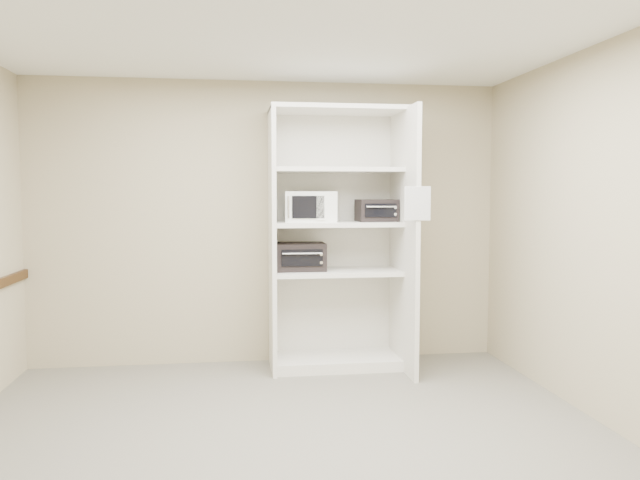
{
  "coord_description": "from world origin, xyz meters",
  "views": [
    {
      "loc": [
        -0.33,
        -4.02,
        1.64
      ],
      "look_at": [
        0.41,
        1.32,
        1.23
      ],
      "focal_mm": 35.0,
      "sensor_mm": 36.0,
      "label": 1
    }
  ],
  "objects": [
    {
      "name": "wall_back",
      "position": [
        0.0,
        2.0,
        1.35
      ],
      "size": [
        4.5,
        0.02,
        2.7
      ],
      "primitive_type": "cube",
      "color": "tan",
      "rests_on": "ground"
    },
    {
      "name": "shelving_unit",
      "position": [
        0.67,
        1.7,
        1.13
      ],
      "size": [
        1.24,
        0.92,
        2.42
      ],
      "color": "silver",
      "rests_on": "floor"
    },
    {
      "name": "paper_sign",
      "position": [
        1.21,
        1.07,
        1.55
      ],
      "size": [
        0.22,
        0.01,
        0.28
      ],
      "primitive_type": "cube",
      "rotation": [
        0.0,
        0.0,
        -0.01
      ],
      "color": "white",
      "rests_on": "shelving_unit"
    },
    {
      "name": "toaster_oven_lower",
      "position": [
        0.28,
        1.72,
        1.05
      ],
      "size": [
        0.46,
        0.35,
        0.25
      ],
      "primitive_type": "cube",
      "rotation": [
        0.0,
        0.0,
        -0.01
      ],
      "color": "black",
      "rests_on": "shelving_unit"
    },
    {
      "name": "microwave",
      "position": [
        0.38,
        1.73,
        1.51
      ],
      "size": [
        0.5,
        0.4,
        0.28
      ],
      "primitive_type": "cube",
      "rotation": [
        0.0,
        0.0,
        -0.1
      ],
      "color": "white",
      "rests_on": "shelving_unit"
    },
    {
      "name": "wall_right",
      "position": [
        2.25,
        0.0,
        1.35
      ],
      "size": [
        0.02,
        4.0,
        2.7
      ],
      "primitive_type": "cube",
      "color": "tan",
      "rests_on": "ground"
    },
    {
      "name": "floor",
      "position": [
        0.0,
        0.0,
        0.0
      ],
      "size": [
        4.5,
        4.0,
        0.01
      ],
      "primitive_type": "cube",
      "color": "#625E53",
      "rests_on": "ground"
    },
    {
      "name": "wall_front",
      "position": [
        0.0,
        -2.0,
        1.35
      ],
      "size": [
        4.5,
        0.02,
        2.7
      ],
      "primitive_type": "cube",
      "color": "tan",
      "rests_on": "ground"
    },
    {
      "name": "toaster_oven_upper",
      "position": [
        1.0,
        1.71,
        1.47
      ],
      "size": [
        0.37,
        0.29,
        0.21
      ],
      "primitive_type": "cube",
      "rotation": [
        0.0,
        0.0,
        0.05
      ],
      "color": "black",
      "rests_on": "shelving_unit"
    },
    {
      "name": "ceiling",
      "position": [
        0.0,
        0.0,
        2.7
      ],
      "size": [
        4.5,
        4.0,
        0.01
      ],
      "primitive_type": "cube",
      "color": "white"
    }
  ]
}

